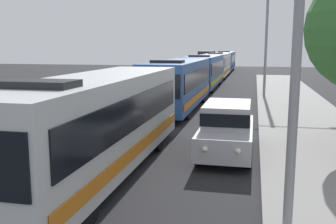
% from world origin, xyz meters
% --- Properties ---
extents(bus_lead, '(2.58, 11.10, 3.21)m').
position_xyz_m(bus_lead, '(-1.30, 12.17, 1.69)').
color(bus_lead, silver).
rests_on(bus_lead, ground_plane).
extents(bus_second_in_line, '(2.58, 11.26, 3.21)m').
position_xyz_m(bus_second_in_line, '(-1.30, 25.17, 1.69)').
color(bus_second_in_line, '#284C8C').
rests_on(bus_second_in_line, ground_plane).
extents(bus_middle, '(2.58, 12.43, 3.21)m').
position_xyz_m(bus_middle, '(-1.30, 37.92, 1.69)').
color(bus_middle, '#284C8C').
rests_on(bus_middle, ground_plane).
extents(bus_fourth_in_line, '(2.58, 12.07, 3.21)m').
position_xyz_m(bus_fourth_in_line, '(-1.30, 51.68, 1.69)').
color(bus_fourth_in_line, silver).
rests_on(bus_fourth_in_line, ground_plane).
extents(bus_rear, '(2.58, 12.07, 3.21)m').
position_xyz_m(bus_rear, '(-1.30, 64.59, 1.69)').
color(bus_rear, '#284C8C').
rests_on(bus_rear, ground_plane).
extents(white_suv, '(1.86, 4.80, 1.90)m').
position_xyz_m(white_suv, '(2.40, 15.28, 1.03)').
color(white_suv, '#B7B7BC').
rests_on(white_suv, ground_plane).
extents(box_truck_oncoming, '(2.35, 6.86, 3.15)m').
position_xyz_m(box_truck_oncoming, '(-4.60, 65.95, 1.70)').
color(box_truck_oncoming, maroon).
rests_on(box_truck_oncoming, ground_plane).
extents(streetlamp_mid, '(6.34, 0.28, 8.91)m').
position_xyz_m(streetlamp_mid, '(4.10, 31.90, 5.59)').
color(streetlamp_mid, gray).
rests_on(streetlamp_mid, sidewalk).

